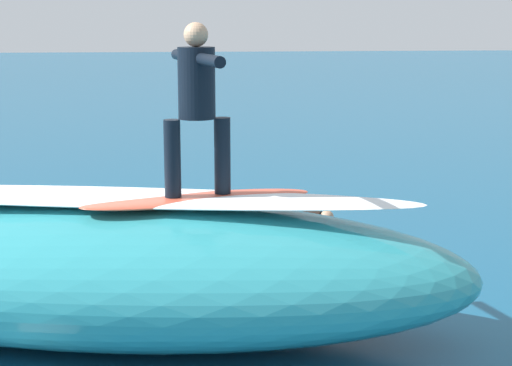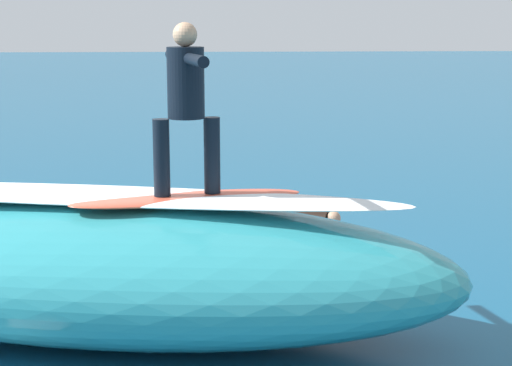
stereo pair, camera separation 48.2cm
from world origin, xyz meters
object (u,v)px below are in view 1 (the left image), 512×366
object	(u,v)px
surfer_riding	(197,96)
surfer_paddling	(285,218)
surfboard_paddling	(294,231)
surfboard_riding	(198,199)

from	to	relation	value
surfer_riding	surfer_paddling	distance (m)	4.57
surfboard_paddling	surfboard_riding	bearing A→B (deg)	-86.25
surfboard_riding	surfer_riding	bearing A→B (deg)	0.00
surfboard_riding	surfboard_paddling	bearing A→B (deg)	-124.41
surfer_riding	surfboard_paddling	distance (m)	4.64
surfboard_riding	surfboard_paddling	xyz separation A→B (m)	(-1.47, -3.77, -1.33)
surfboard_riding	surfer_riding	distance (m)	0.95
surfer_riding	surfboard_paddling	bearing A→B (deg)	-124.41
surfboard_riding	surfer_riding	xyz separation A→B (m)	(0.00, 0.00, 0.95)
surfboard_paddling	surfer_paddling	bearing A→B (deg)	180.00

